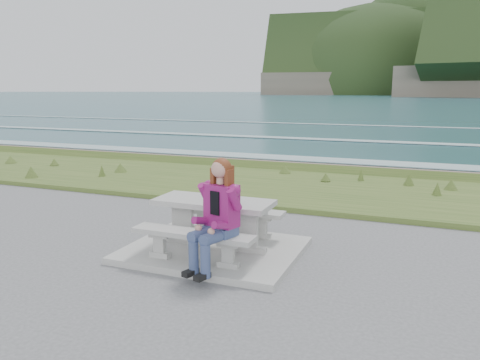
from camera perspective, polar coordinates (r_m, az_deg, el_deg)
The scene contains 8 objects.
concrete_slab at distance 7.34m, azimuth -3.17°, elevation -8.51°, with size 2.60×2.10×0.10m, color #9E9E99.
picnic_table at distance 7.16m, azimuth -3.23°, elevation -3.72°, with size 1.80×0.75×0.75m.
bench_landward at distance 6.62m, azimuth -5.78°, elevation -7.09°, with size 1.80×0.35×0.45m.
bench_seaward at distance 7.83m, azimuth -1.04°, elevation -4.17°, with size 1.80×0.35×0.45m.
grass_verge at distance 11.91m, azimuth 7.01°, elevation -1.22°, with size 160.00×4.50×0.22m, color #304D1C.
shore_drop at distance 14.68m, azimuth 9.92°, elevation 1.01°, with size 160.00×0.80×2.20m, color brown.
ocean at distance 31.78m, azimuth 16.29°, elevation 2.86°, with size 1600.00×1600.00×0.09m.
seated_woman at distance 6.28m, azimuth -3.23°, elevation -6.11°, with size 0.63×0.86×1.51m.
Camera 1 is at (2.94, -6.27, 2.49)m, focal length 35.00 mm.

